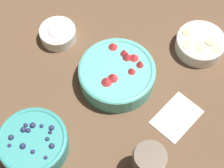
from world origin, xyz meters
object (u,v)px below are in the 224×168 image
Objects in this scene: bowl_blueberries at (33,142)px; jar_chocolate at (148,163)px; bowl_cream at (58,33)px; bowl_strawberries at (117,73)px; bowl_bananas at (200,43)px.

jar_chocolate is at bearing 101.27° from bowl_blueberries.
bowl_cream is at bearing -125.54° from jar_chocolate.
bowl_strawberries is 0.27m from jar_chocolate.
bowl_blueberries is 1.65× the size of jar_chocolate.
bowl_strawberries reaches higher than bowl_cream.
bowl_blueberries is 0.56m from bowl_bananas.
jar_chocolate is (0.21, 0.17, 0.01)m from bowl_strawberries.
bowl_cream is 0.48m from jar_chocolate.
bowl_strawberries is at bearing 156.42° from bowl_blueberries.
bowl_bananas is 0.41m from jar_chocolate.
bowl_bananas is 1.32× the size of bowl_cream.
bowl_blueberries is at bearing -78.73° from jar_chocolate.
bowl_cream is (0.13, -0.41, -0.00)m from bowl_bananas.
bowl_strawberries is 1.96× the size of bowl_cream.
bowl_bananas is at bearing 147.05° from bowl_blueberries.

